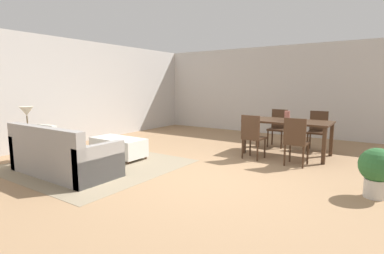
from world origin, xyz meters
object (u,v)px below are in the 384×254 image
dining_chair_far_left (278,126)px  vase_centerpiece (287,116)px  table_lamp (27,112)px  ottoman_table (118,147)px  dining_chair_near_right (296,139)px  dining_chair_near_left (252,134)px  side_table (29,139)px  dining_chair_far_right (318,128)px  dining_table (288,124)px  couch (62,157)px  potted_plant (377,169)px

dining_chair_far_left → vase_centerpiece: vase_centerpiece is taller
table_lamp → ottoman_table: bearing=43.9°
table_lamp → dining_chair_near_right: 5.23m
ottoman_table → dining_chair_near_left: dining_chair_near_left is taller
side_table → dining_chair_far_right: 6.29m
dining_chair_far_right → vase_centerpiece: bearing=-119.2°
side_table → dining_chair_near_right: size_ratio=0.63×
table_lamp → dining_table: bearing=40.6°
side_table → dining_chair_far_left: bearing=49.9°
dining_chair_far_left → dining_chair_near_left: bearing=-90.6°
couch → side_table: bearing=175.4°
dining_chair_far_right → vase_centerpiece: (-0.48, -0.85, 0.34)m
side_table → ottoman_table: bearing=43.9°
table_lamp → dining_chair_far_left: 5.64m
side_table → vase_centerpiece: bearing=40.7°
dining_table → side_table: bearing=-139.4°
couch → potted_plant: couch is taller
dining_chair_far_left → dining_chair_far_right: bearing=3.0°
dining_chair_near_left → dining_chair_far_left: size_ratio=1.00×
couch → table_lamp: bearing=175.4°
dining_chair_near_right → vase_centerpiece: size_ratio=4.45×
dining_table → vase_centerpiece: size_ratio=8.64×
couch → dining_chair_near_left: size_ratio=2.18×
ottoman_table → dining_table: dining_table is taller
ottoman_table → dining_chair_near_right: 3.56m
couch → dining_chair_near_right: dining_chair_near_right is taller
side_table → dining_chair_near_right: dining_chair_near_right is taller
vase_centerpiece → table_lamp: bearing=-139.3°
dining_chair_near_left → dining_chair_far_left: 1.61m
dining_chair_far_left → dining_chair_far_right: (0.92, 0.05, 0.00)m
dining_chair_far_left → potted_plant: (2.21, -2.65, -0.12)m
couch → dining_chair_near_right: 4.22m
table_lamp → dining_chair_near_left: (3.60, 2.69, -0.47)m
couch → vase_centerpiece: bearing=52.5°
side_table → dining_table: bearing=40.6°
table_lamp → potted_plant: 6.09m
dining_table → dining_chair_near_left: dining_chair_near_left is taller
ottoman_table → dining_chair_near_left: bearing=32.2°
side_table → dining_chair_far_right: (4.54, 4.34, 0.06)m
dining_chair_near_left → ottoman_table: bearing=-147.8°
table_lamp → vase_centerpiece: (4.07, 3.49, -0.13)m
dining_table → couch: bearing=-127.6°
couch → dining_chair_far_left: size_ratio=2.18×
dining_chair_far_right → potted_plant: bearing=-64.4°
dining_table → dining_chair_far_left: (-0.46, 0.79, -0.15)m
dining_chair_near_left → vase_centerpiece: 0.99m
table_lamp → dining_chair_far_right: bearing=43.7°
couch → side_table: size_ratio=3.45×
couch → dining_table: 4.57m
dining_table → potted_plant: (1.75, -1.86, -0.27)m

